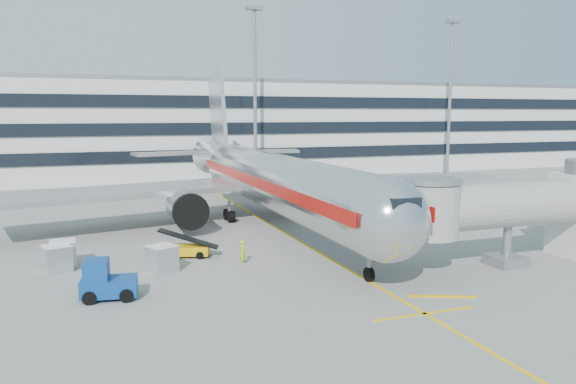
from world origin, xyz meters
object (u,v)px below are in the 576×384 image
object	(u,v)px
main_jet	(268,179)
baggage_tug	(105,282)
cargo_container_left	(63,254)
ramp_worker	(243,252)
cargo_container_front	(162,259)
belt_loader	(181,249)
cargo_container_right	(57,258)

from	to	relation	value
main_jet	baggage_tug	bearing A→B (deg)	-131.20
cargo_container_left	ramp_worker	world-z (taller)	cargo_container_left
baggage_tug	cargo_container_left	bearing A→B (deg)	106.57
main_jet	cargo_container_front	xyz separation A→B (m)	(-11.68, -13.11, -3.35)
cargo_container_left	ramp_worker	distance (m)	12.12
baggage_tug	ramp_worker	distance (m)	10.16
belt_loader	cargo_container_front	bearing A→B (deg)	-117.89
cargo_container_left	cargo_container_front	world-z (taller)	cargo_container_left
main_jet	cargo_container_right	xyz separation A→B (m)	(-18.11, -10.61, -3.36)
main_jet	cargo_container_right	bearing A→B (deg)	-149.62
cargo_container_front	ramp_worker	bearing A→B (deg)	-0.75
cargo_container_left	ramp_worker	xyz separation A→B (m)	(11.56, -3.66, -0.06)
cargo_container_front	cargo_container_right	bearing A→B (deg)	158.78
baggage_tug	cargo_container_left	distance (m)	8.37
belt_loader	cargo_container_front	world-z (taller)	belt_loader
main_jet	belt_loader	world-z (taller)	main_jet
cargo_container_right	ramp_worker	bearing A→B (deg)	-12.17
belt_loader	cargo_container_right	distance (m)	8.32
belt_loader	cargo_container_front	xyz separation A→B (m)	(-1.83, -3.46, 0.30)
main_jet	baggage_tug	distance (m)	23.55
main_jet	ramp_worker	xyz separation A→B (m)	(-6.19, -13.18, -3.39)
cargo_container_left	cargo_container_front	xyz separation A→B (m)	(6.08, -3.59, -0.02)
cargo_container_left	cargo_container_right	world-z (taller)	cargo_container_left
belt_loader	ramp_worker	world-z (taller)	belt_loader
cargo_container_right	main_jet	bearing A→B (deg)	30.38
ramp_worker	baggage_tug	bearing A→B (deg)	143.39
baggage_tug	cargo_container_front	world-z (taller)	baggage_tug
main_jet	baggage_tug	size ratio (longest dim) A/B	15.78
cargo_container_front	ramp_worker	xyz separation A→B (m)	(5.48, -0.07, -0.04)
cargo_container_right	cargo_container_front	size ratio (longest dim) A/B	0.94
cargo_container_left	baggage_tug	bearing A→B (deg)	-73.43
main_jet	baggage_tug	world-z (taller)	main_jet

